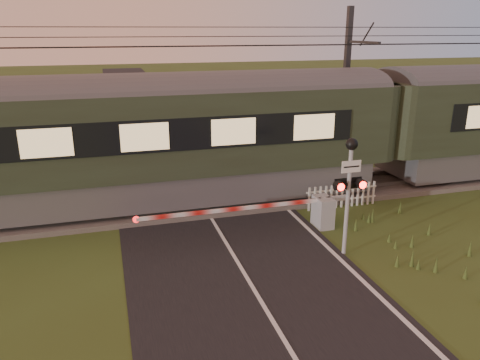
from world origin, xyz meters
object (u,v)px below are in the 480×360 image
object	(u,v)px
picket_fence	(342,196)
catenary_mast	(346,89)
crossing_signal	(349,176)
train	(378,125)
boom_gate	(312,211)

from	to	relation	value
picket_fence	catenary_mast	xyz separation A→B (m)	(2.14, 4.12, 3.17)
crossing_signal	catenary_mast	size ratio (longest dim) A/B	0.48
crossing_signal	train	bearing A→B (deg)	52.00
train	catenary_mast	xyz separation A→B (m)	(-0.26, 2.23, 1.15)
crossing_signal	picket_fence	bearing A→B (deg)	63.33
picket_fence	catenary_mast	world-z (taller)	catenary_mast
train	catenary_mast	world-z (taller)	catenary_mast
catenary_mast	train	bearing A→B (deg)	-83.42
boom_gate	crossing_signal	xyz separation A→B (m)	(0.11, -1.93, 1.73)
boom_gate	catenary_mast	xyz separation A→B (m)	(3.89, 5.47, 3.05)
train	picket_fence	size ratio (longest dim) A/B	17.11
boom_gate	crossing_signal	bearing A→B (deg)	-86.82
boom_gate	picket_fence	bearing A→B (deg)	37.53
picket_fence	catenary_mast	size ratio (longest dim) A/B	0.39
train	crossing_signal	size ratio (longest dim) A/B	13.97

